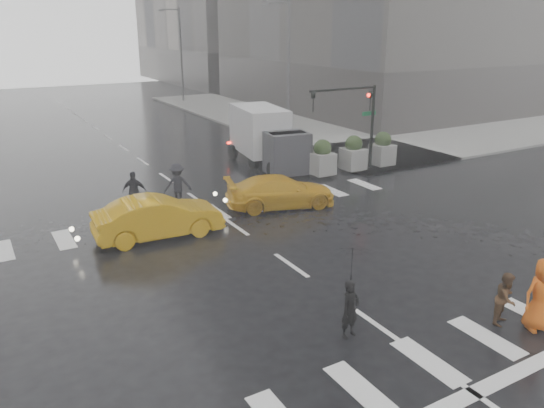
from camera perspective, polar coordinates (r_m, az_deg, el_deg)
ground at (r=17.34m, az=2.08°, el=-6.60°), size 120.00×120.00×0.00m
sidewalk_ne at (r=42.15m, az=12.03°, el=8.29°), size 35.00×35.00×0.15m
road_markings at (r=17.33m, az=2.08°, el=-6.58°), size 18.00×48.00×0.01m
traffic_signal_pole at (r=27.78m, az=9.23°, el=9.79°), size 4.45×0.42×4.50m
street_lamp_near at (r=36.78m, az=1.58°, el=14.87°), size 2.15×0.22×9.00m
street_lamp_far at (r=54.79m, az=-9.91°, el=15.87°), size 2.15×0.22×9.00m
planter_west at (r=27.16m, az=5.43°, el=4.94°), size 1.10×1.10×1.80m
planter_mid at (r=28.35m, az=8.74°, el=5.39°), size 1.10×1.10×1.80m
planter_east at (r=29.62m, az=11.78°, el=5.78°), size 1.10×1.10×1.80m
pedestrian_black at (r=13.04m, az=8.60°, el=-7.68°), size 1.13×1.14×2.43m
pedestrian_brown at (r=15.14m, az=23.87°, el=-9.27°), size 0.84×0.75×1.43m
pedestrian_orange at (r=15.14m, az=27.05°, el=-8.67°), size 1.11×0.93×1.94m
pedestrian_far_a at (r=22.69m, az=-14.58°, el=1.31°), size 1.17×1.00×1.71m
pedestrian_far_b at (r=23.09m, az=-10.15°, el=2.08°), size 1.29×0.88×1.83m
taxi_mid at (r=19.73m, az=-12.13°, el=-1.41°), size 4.71×1.87×1.53m
taxi_rear at (r=22.56m, az=0.92°, el=1.35°), size 4.48×2.94×1.36m
box_truck at (r=29.14m, az=-0.61°, el=7.35°), size 2.21×5.89×3.13m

